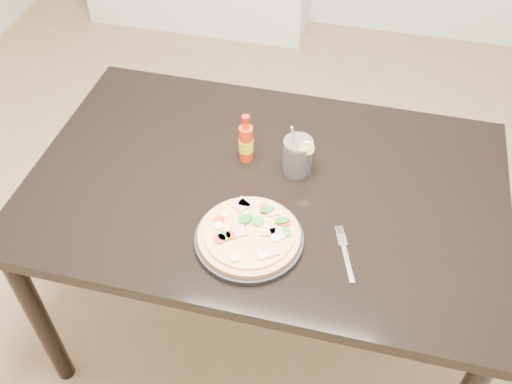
% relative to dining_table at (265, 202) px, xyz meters
% --- Properties ---
extents(floor, '(4.50, 4.50, 0.00)m').
position_rel_dining_table_xyz_m(floor, '(-0.13, 0.02, -0.67)').
color(floor, '#9E7A51').
rests_on(floor, ground).
extents(dining_table, '(1.40, 0.90, 0.75)m').
position_rel_dining_table_xyz_m(dining_table, '(0.00, 0.00, 0.00)').
color(dining_table, black).
rests_on(dining_table, ground).
extents(plate, '(0.29, 0.29, 0.02)m').
position_rel_dining_table_xyz_m(plate, '(0.01, -0.23, 0.09)').
color(plate, black).
rests_on(plate, dining_table).
extents(pizza, '(0.27, 0.27, 0.03)m').
position_rel_dining_table_xyz_m(pizza, '(0.01, -0.23, 0.11)').
color(pizza, tan).
rests_on(pizza, plate).
extents(hot_sauce_bottle, '(0.04, 0.04, 0.16)m').
position_rel_dining_table_xyz_m(hot_sauce_bottle, '(-0.08, 0.09, 0.15)').
color(hot_sauce_bottle, red).
rests_on(hot_sauce_bottle, dining_table).
extents(cola_cup, '(0.09, 0.09, 0.18)m').
position_rel_dining_table_xyz_m(cola_cup, '(0.08, 0.07, 0.14)').
color(cola_cup, black).
rests_on(cola_cup, dining_table).
extents(fork, '(0.08, 0.18, 0.00)m').
position_rel_dining_table_xyz_m(fork, '(0.26, -0.20, 0.09)').
color(fork, silver).
rests_on(fork, dining_table).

